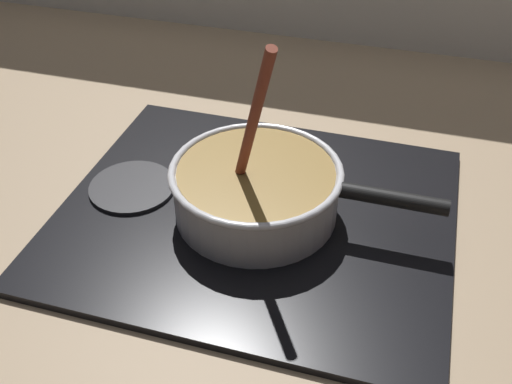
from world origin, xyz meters
name	(u,v)px	position (x,y,z in m)	size (l,w,h in m)	color
ground	(229,300)	(0.00, 0.00, -0.02)	(2.40, 1.60, 0.04)	#9E8466
hob_plate	(256,215)	(-0.01, 0.14, 0.01)	(0.56, 0.48, 0.01)	black
burner_ring	(256,210)	(-0.01, 0.14, 0.02)	(0.18, 0.18, 0.01)	#592D0C
spare_burner	(132,187)	(-0.20, 0.14, 0.01)	(0.13, 0.13, 0.01)	#262628
cooking_pan	(257,189)	(0.00, 0.14, 0.05)	(0.38, 0.24, 0.29)	silver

